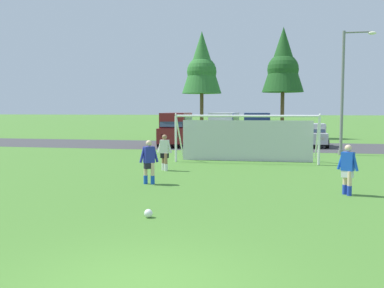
# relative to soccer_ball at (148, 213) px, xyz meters

# --- Properties ---
(ground_plane) EXTENTS (400.00, 400.00, 0.00)m
(ground_plane) POSITION_rel_soccer_ball_xyz_m (1.14, 10.82, -0.11)
(ground_plane) COLOR #477A2D
(parking_lot_strip) EXTENTS (52.00, 8.40, 0.01)m
(parking_lot_strip) POSITION_rel_soccer_ball_xyz_m (1.14, 22.32, -0.11)
(parking_lot_strip) COLOR #3D3D3F
(parking_lot_strip) RESTS_ON ground
(soccer_ball) EXTENTS (0.22, 0.22, 0.22)m
(soccer_ball) POSITION_rel_soccer_ball_xyz_m (0.00, 0.00, 0.00)
(soccer_ball) COLOR white
(soccer_ball) RESTS_ON ground
(soccer_goal) EXTENTS (7.46, 2.09, 2.57)m
(soccer_goal) POSITION_rel_soccer_ball_xyz_m (1.52, 12.54, 1.18)
(soccer_goal) COLOR white
(soccer_goal) RESTS_ON ground
(player_midfield_center) EXTENTS (0.73, 0.36, 1.64)m
(player_midfield_center) POSITION_rel_soccer_ball_xyz_m (-1.84, 8.35, 0.71)
(player_midfield_center) COLOR #936B4C
(player_midfield_center) RESTS_ON ground
(player_defender_far) EXTENTS (0.65, 0.49, 1.64)m
(player_defender_far) POSITION_rel_soccer_ball_xyz_m (5.44, 4.12, 0.71)
(player_defender_far) COLOR beige
(player_defender_far) RESTS_ON ground
(player_winger_left) EXTENTS (0.67, 0.48, 1.64)m
(player_winger_left) POSITION_rel_soccer_ball_xyz_m (-1.47, 4.81, 0.71)
(player_winger_left) COLOR beige
(player_winger_left) RESTS_ON ground
(parked_car_slot_far_left) EXTENTS (2.40, 4.90, 2.52)m
(parked_car_slot_far_left) POSITION_rel_soccer_ball_xyz_m (-4.46, 21.38, 1.23)
(parked_car_slot_far_left) COLOR maroon
(parked_car_slot_far_left) RESTS_ON ground
(parked_car_slot_left) EXTENTS (2.33, 4.87, 2.52)m
(parked_car_slot_left) POSITION_rel_soccer_ball_xyz_m (-1.03, 23.24, 1.23)
(parked_car_slot_left) COLOR silver
(parked_car_slot_left) RESTS_ON ground
(parked_car_slot_center_left) EXTENTS (2.47, 4.94, 2.52)m
(parked_car_slot_center_left) POSITION_rel_soccer_ball_xyz_m (1.54, 22.05, 1.23)
(parked_car_slot_center_left) COLOR navy
(parked_car_slot_center_left) RESTS_ON ground
(parked_car_slot_center) EXTENTS (2.07, 4.22, 1.72)m
(parked_car_slot_center) POSITION_rel_soccer_ball_xyz_m (5.71, 22.84, 0.77)
(parked_car_slot_center) COLOR #B2B2BC
(parked_car_slot_center) RESTS_ON ground
(tree_left_edge) EXTENTS (3.94, 3.94, 10.52)m
(tree_left_edge) POSITION_rel_soccer_ball_xyz_m (-4.47, 32.23, 7.12)
(tree_left_edge) COLOR brown
(tree_left_edge) RESTS_ON ground
(tree_mid_left) EXTENTS (4.02, 4.02, 10.71)m
(tree_mid_left) POSITION_rel_soccer_ball_xyz_m (3.46, 32.55, 7.25)
(tree_mid_left) COLOR brown
(tree_mid_left) RESTS_ON ground
(street_lamp) EXTENTS (2.00, 0.32, 7.48)m
(street_lamp) POSITION_rel_soccer_ball_xyz_m (7.12, 17.18, 3.77)
(street_lamp) COLOR slate
(street_lamp) RESTS_ON ground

